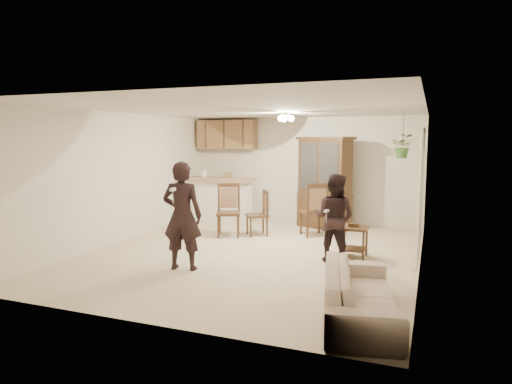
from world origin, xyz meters
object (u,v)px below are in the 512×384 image
(chair_hutch_left, at_px, (257,223))
(chair_hutch_right, at_px, (313,221))
(adult, at_px, (182,211))
(child, at_px, (334,221))
(china_hutch, at_px, (325,183))
(sofa, at_px, (360,286))
(side_table, at_px, (354,241))
(chair_bar, at_px, (229,222))

(chair_hutch_left, xyz_separation_m, chair_hutch_right, (1.10, 0.40, 0.05))
(adult, relative_size, chair_hutch_left, 1.91)
(adult, relative_size, child, 1.33)
(china_hutch, height_order, chair_hutch_right, china_hutch)
(sofa, bearing_deg, adult, 59.45)
(side_table, relative_size, chair_hutch_left, 0.62)
(adult, height_order, china_hutch, china_hutch)
(sofa, relative_size, chair_bar, 1.74)
(chair_hutch_right, bearing_deg, child, 78.66)
(chair_hutch_right, bearing_deg, adult, 32.98)
(chair_bar, relative_size, chair_hutch_right, 0.97)
(china_hutch, height_order, chair_bar, china_hutch)
(adult, height_order, side_table, adult)
(chair_hutch_left, bearing_deg, sofa, 1.90)
(adult, xyz_separation_m, china_hutch, (1.29, 4.00, 0.11))
(china_hutch, bearing_deg, side_table, -40.98)
(chair_hutch_left, bearing_deg, adult, -37.51)
(child, xyz_separation_m, chair_bar, (-2.41, 1.14, -0.37))
(chair_hutch_right, bearing_deg, chair_bar, -11.33)
(child, distance_m, chair_hutch_right, 2.04)
(side_table, bearing_deg, child, -122.65)
(side_table, bearing_deg, china_hutch, 114.02)
(china_hutch, height_order, chair_hutch_left, china_hutch)
(chair_bar, bearing_deg, adult, -104.00)
(side_table, height_order, chair_bar, chair_bar)
(chair_bar, height_order, chair_hutch_right, chair_hutch_right)
(adult, bearing_deg, chair_bar, -93.60)
(sofa, bearing_deg, side_table, -1.33)
(sofa, height_order, adult, adult)
(china_hutch, bearing_deg, sofa, -47.88)
(side_table, xyz_separation_m, chair_hutch_right, (-1.06, 1.44, 0.04))
(chair_bar, xyz_separation_m, chair_hutch_right, (1.61, 0.70, 0.01))
(sofa, distance_m, chair_bar, 4.62)
(adult, bearing_deg, child, -159.83)
(chair_hutch_left, bearing_deg, side_table, 30.35)
(side_table, bearing_deg, adult, -144.17)
(child, bearing_deg, chair_hutch_right, -56.33)
(adult, height_order, chair_hutch_right, adult)
(adult, distance_m, china_hutch, 4.20)
(chair_bar, height_order, chair_hutch_left, chair_bar)
(china_hutch, relative_size, chair_hutch_left, 2.17)
(china_hutch, distance_m, chair_hutch_right, 1.12)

